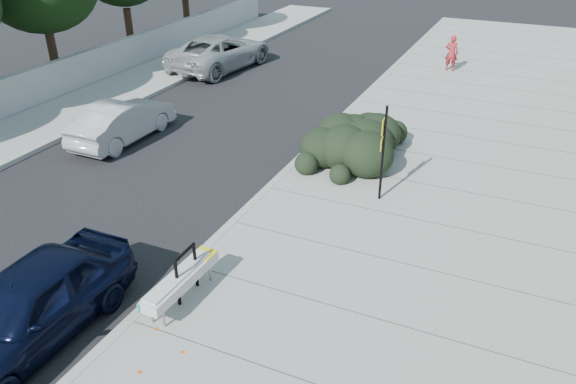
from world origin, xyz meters
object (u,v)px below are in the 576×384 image
Objects in this scene: wagon_silver at (123,121)px; pedestrian at (452,53)px; bench at (181,280)px; sign_post at (383,148)px; suv_silver at (220,52)px; sedan_navy at (29,306)px; bike_rack at (186,269)px.

wagon_silver is 15.07m from pedestrian.
pedestrian reaches higher than bench.
sign_post is 0.46× the size of suv_silver.
sedan_navy reaches higher than wagon_silver.
suv_silver is 10.60m from pedestrian.
suv_silver is at bearing 133.61° from sign_post.
sedan_navy is 0.78× the size of suv_silver.
pedestrian is at bearing -124.41° from wagon_silver.
bike_rack reaches higher than bench.
wagon_silver is 8.95m from suv_silver.
wagon_silver is at bearing 137.45° from bench.
sign_post is at bearing 93.90° from pedestrian.
pedestrian is at bearing -153.64° from suv_silver.
pedestrian reaches higher than suv_silver.
sedan_navy reaches higher than bench.
sedan_navy reaches higher than bike_rack.
sign_post reaches higher than bench.
wagon_silver is at bearing 136.00° from bike_rack.
sign_post is at bearing 175.56° from wagon_silver.
bike_rack is at bearing 86.00° from pedestrian.
suv_silver is (-10.47, 9.53, -0.83)m from sign_post.
sedan_navy is (-4.37, -7.63, -0.87)m from sign_post.
suv_silver is (-1.46, 8.83, 0.11)m from wagon_silver.
bench is at bearing 135.93° from wagon_silver.
sign_post is 13.16m from pedestrian.
sign_post reaches higher than wagon_silver.
sign_post is at bearing 144.20° from suv_silver.
sedan_navy is at bearing -123.91° from sign_post.
bench is 9.24m from wagon_silver.
suv_silver is at bearing 117.46° from bike_rack.
bike_rack is 9.11m from wagon_silver.
sedan_navy is 21.12m from pedestrian.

